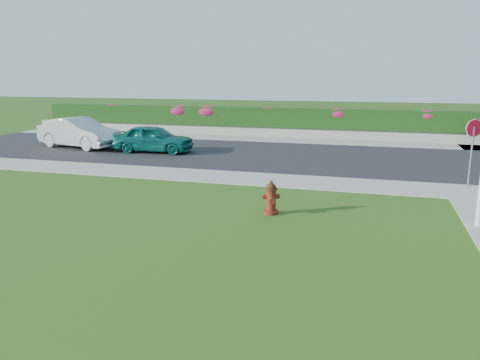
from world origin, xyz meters
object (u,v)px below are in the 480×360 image
(fire_hydrant, at_px, (271,198))
(stop_sign, at_px, (473,137))
(sedan_teal, at_px, (153,138))
(sedan_silver, at_px, (79,133))

(fire_hydrant, bearing_deg, stop_sign, 19.71)
(sedan_teal, height_order, sedan_silver, sedan_silver)
(sedan_silver, relative_size, stop_sign, 1.98)
(fire_hydrant, xyz_separation_m, sedan_teal, (-7.45, 8.23, 0.25))
(sedan_silver, xyz_separation_m, stop_sign, (17.22, -3.78, 0.87))
(sedan_teal, bearing_deg, fire_hydrant, -141.39)
(fire_hydrant, distance_m, sedan_teal, 11.10)
(fire_hydrant, distance_m, sedan_silver, 14.40)
(fire_hydrant, distance_m, stop_sign, 7.40)
(fire_hydrant, xyz_separation_m, stop_sign, (5.59, 4.69, 1.22))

